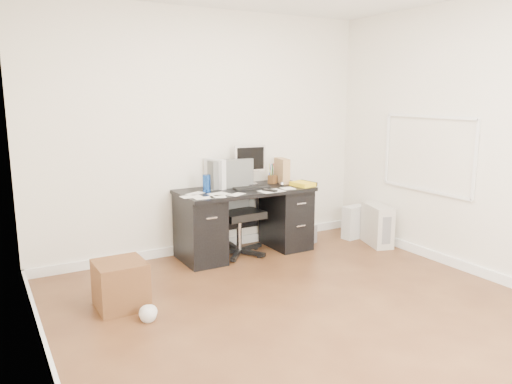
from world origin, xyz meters
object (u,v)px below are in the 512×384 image
at_px(keyboard, 251,188).
at_px(office_chair, 239,209).
at_px(pc_tower, 377,225).
at_px(desk, 245,219).
at_px(lcd_monitor, 250,165).
at_px(wicker_basket, 121,285).

distance_m(keyboard, office_chair, 0.27).
relative_size(keyboard, pc_tower, 0.82).
distance_m(desk, lcd_monitor, 0.63).
relative_size(desk, lcd_monitor, 3.21).
xyz_separation_m(office_chair, pc_tower, (1.62, -0.49, -0.29)).
xyz_separation_m(lcd_monitor, keyboard, (-0.11, -0.23, -0.22)).
bearing_deg(office_chair, wicker_basket, -157.23).
bearing_deg(pc_tower, lcd_monitor, 171.39).
distance_m(desk, pc_tower, 1.63).
relative_size(lcd_monitor, keyboard, 1.17).
height_order(desk, wicker_basket, desk).
height_order(lcd_monitor, wicker_basket, lcd_monitor).
height_order(keyboard, pc_tower, keyboard).
xyz_separation_m(keyboard, wicker_basket, (-1.67, -0.72, -0.56)).
xyz_separation_m(lcd_monitor, office_chair, (-0.24, -0.18, -0.45)).
relative_size(lcd_monitor, wicker_basket, 1.15).
distance_m(keyboard, pc_tower, 1.63).
height_order(desk, pc_tower, desk).
bearing_deg(keyboard, pc_tower, -11.67).
bearing_deg(office_chair, pc_tower, -20.67).
bearing_deg(wicker_basket, keyboard, 23.36).
relative_size(desk, wicker_basket, 3.70).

